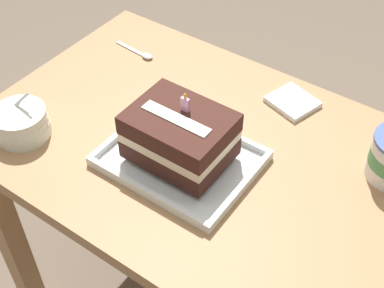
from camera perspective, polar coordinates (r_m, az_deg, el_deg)
name	(u,v)px	position (r m, az deg, el deg)	size (l,w,h in m)	color
dining_table	(202,180)	(1.32, 1.12, -3.85)	(1.05, 0.69, 0.74)	#9E754C
foil_tray	(180,160)	(1.19, -1.24, -1.67)	(0.32, 0.25, 0.02)	silver
birthday_cake	(180,136)	(1.14, -1.29, 0.89)	(0.21, 0.16, 0.16)	#3D1F18
bowl_stack	(21,123)	(1.30, -17.65, 2.13)	(0.13, 0.13, 0.12)	silver
serving_spoon_near_tray	(143,54)	(1.50, -5.22, 9.45)	(0.13, 0.03, 0.01)	silver
napkin_pile	(293,102)	(1.36, 10.60, 4.41)	(0.13, 0.12, 0.01)	white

